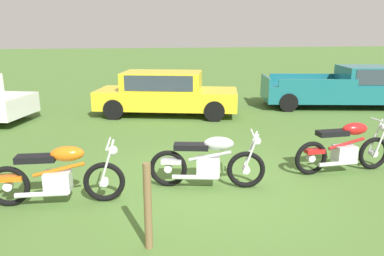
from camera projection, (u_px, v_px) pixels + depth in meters
The scene contains 7 objects.
ground_plane at pixel (211, 183), 6.81m from camera, with size 120.00×120.00×0.00m, color #476B2D.
motorcycle_orange at pixel (58, 175), 5.90m from camera, with size 2.15×0.64×1.02m.
motorcycle_silver at pixel (208, 161), 6.54m from camera, with size 2.02×0.76×1.02m.
motorcycle_red at pixel (345, 148), 7.26m from camera, with size 2.05×0.64×1.02m.
car_yellow at pixel (165, 91), 12.26m from camera, with size 4.86×2.84×1.43m.
pickup_truck_teal at pixel (346, 87), 13.56m from camera, with size 5.65×2.90×1.49m.
fence_post_wooden at pixel (148, 207), 4.64m from camera, with size 0.10×0.10×1.15m, color brown.
Camera 1 is at (-1.48, -6.18, 2.68)m, focal length 34.87 mm.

